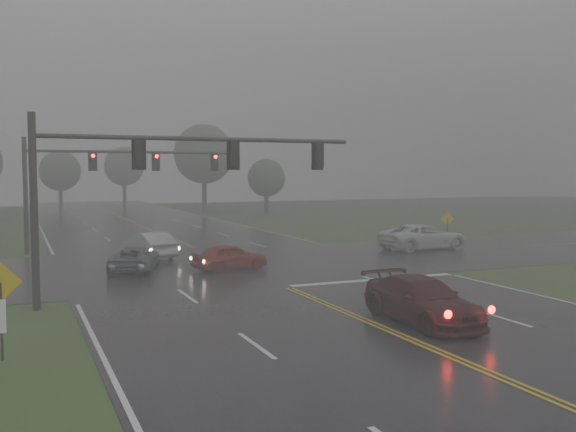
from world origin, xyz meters
name	(u,v)px	position (x,y,z in m)	size (l,w,h in m)	color
ground	(527,390)	(0.00, 0.00, 0.00)	(180.00, 180.00, 0.00)	#30461E
main_road	(244,269)	(0.00, 20.00, 0.00)	(18.00, 160.00, 0.02)	black
cross_street	(231,264)	(0.00, 22.00, 0.00)	(120.00, 14.00, 0.02)	black
stop_bar	(374,280)	(4.50, 14.40, 0.00)	(8.50, 0.50, 0.01)	silver
sedan_maroon	(422,323)	(1.60, 6.48, 0.00)	(2.09, 5.15, 1.49)	#370A0B
sedan_red	(230,270)	(-0.70, 20.05, 0.00)	(1.59, 3.94, 1.34)	maroon
sedan_silver	(150,258)	(-3.66, 26.07, 0.00)	(1.61, 4.61, 1.52)	#B8BAC0
car_grey	(135,271)	(-5.30, 21.55, 0.00)	(2.10, 4.55, 1.26)	#4E5054
pickup_white	(423,250)	(13.47, 23.27, 0.00)	(2.72, 5.90, 1.64)	silver
signal_gantry_near	(143,172)	(-6.24, 13.75, 5.06)	(12.90, 0.32, 7.21)	black
signal_gantry_far	(96,172)	(-6.00, 30.97, 5.06)	(13.48, 0.36, 7.17)	black
sign_diamond_west	(1,294)	(-11.26, 7.41, 1.80)	(1.11, 0.14, 2.66)	black
sign_diamond_east	(447,223)	(15.40, 23.37, 1.67)	(1.03, 0.10, 2.47)	black
tree_ne_a	(204,154)	(11.23, 67.09, 7.23)	(7.48, 7.48, 10.99)	#312520
tree_n_mid	(60,171)	(-5.18, 77.98, 5.11)	(5.29, 5.29, 7.77)	#312520
tree_e_near	(266,178)	(16.45, 58.92, 4.28)	(4.44, 4.44, 6.52)	#312520
tree_n_far	(124,167)	(4.87, 89.55, 5.79)	(6.00, 6.00, 8.82)	#312520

